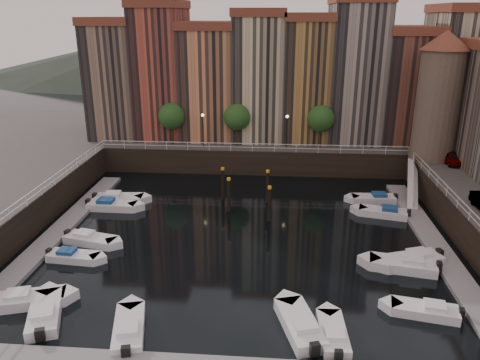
# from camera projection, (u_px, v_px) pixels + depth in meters

# --- Properties ---
(ground) EXTENTS (200.00, 200.00, 0.00)m
(ground) POSITION_uv_depth(u_px,v_px,m) (242.00, 234.00, 41.17)
(ground) COLOR black
(ground) RESTS_ON ground
(quay_far) EXTENTS (80.00, 20.00, 3.00)m
(quay_far) POSITION_uv_depth(u_px,v_px,m) (256.00, 142.00, 65.10)
(quay_far) COLOR black
(quay_far) RESTS_ON ground
(dock_left) EXTENTS (2.00, 28.00, 0.35)m
(dock_left) POSITION_uv_depth(u_px,v_px,m) (59.00, 231.00, 41.38)
(dock_left) COLOR gray
(dock_left) RESTS_ON ground
(dock_right) EXTENTS (2.00, 28.00, 0.35)m
(dock_right) POSITION_uv_depth(u_px,v_px,m) (435.00, 244.00, 38.97)
(dock_right) COLOR gray
(dock_right) RESTS_ON ground
(mountains) EXTENTS (145.00, 100.00, 18.00)m
(mountains) POSITION_uv_depth(u_px,v_px,m) (275.00, 51.00, 141.75)
(mountains) COLOR #2D382D
(mountains) RESTS_ON ground
(far_terrace) EXTENTS (48.70, 10.30, 17.50)m
(far_terrace) POSITION_uv_depth(u_px,v_px,m) (282.00, 76.00, 59.35)
(far_terrace) COLOR #816852
(far_terrace) RESTS_ON quay_far
(corner_tower) EXTENTS (5.20, 5.20, 13.80)m
(corner_tower) POSITION_uv_depth(u_px,v_px,m) (439.00, 95.00, 49.90)
(corner_tower) COLOR #6B5B4C
(corner_tower) RESTS_ON quay_right
(promenade_trees) EXTENTS (21.20, 3.20, 5.20)m
(promenade_trees) POSITION_uv_depth(u_px,v_px,m) (242.00, 117.00, 56.17)
(promenade_trees) COLOR black
(promenade_trees) RESTS_ON quay_far
(street_lamps) EXTENTS (10.36, 0.36, 4.18)m
(street_lamps) POSITION_uv_depth(u_px,v_px,m) (245.00, 125.00, 55.44)
(street_lamps) COLOR black
(street_lamps) RESTS_ON quay_far
(railings) EXTENTS (36.08, 34.04, 0.52)m
(railings) POSITION_uv_depth(u_px,v_px,m) (246.00, 176.00, 44.50)
(railings) COLOR white
(railings) RESTS_ON ground
(gangway) EXTENTS (2.78, 8.32, 3.73)m
(gangway) POSITION_uv_depth(u_px,v_px,m) (413.00, 181.00, 48.66)
(gangway) COLOR white
(gangway) RESTS_ON ground
(mooring_pilings) EXTENTS (5.28, 5.48, 3.78)m
(mooring_pilings) POSITION_uv_depth(u_px,v_px,m) (247.00, 193.00, 46.21)
(mooring_pilings) COLOR black
(mooring_pilings) RESTS_ON ground
(boat_left_0) EXTENTS (5.08, 3.09, 1.14)m
(boat_left_0) POSITION_uv_depth(u_px,v_px,m) (27.00, 300.00, 31.06)
(boat_left_0) COLOR white
(boat_left_0) RESTS_ON ground
(boat_left_1) EXTENTS (4.34, 1.90, 0.98)m
(boat_left_1) POSITION_uv_depth(u_px,v_px,m) (73.00, 256.00, 36.72)
(boat_left_1) COLOR white
(boat_left_1) RESTS_ON ground
(boat_left_2) EXTENTS (4.84, 2.69, 1.08)m
(boat_left_2) POSITION_uv_depth(u_px,v_px,m) (90.00, 239.00, 39.42)
(boat_left_2) COLOR white
(boat_left_2) RESTS_ON ground
(boat_left_3) EXTENTS (5.07, 1.89, 1.16)m
(boat_left_3) POSITION_uv_depth(u_px,v_px,m) (111.00, 205.00, 46.37)
(boat_left_3) COLOR white
(boat_left_3) RESTS_ON ground
(boat_left_4) EXTENTS (5.21, 2.24, 1.18)m
(boat_left_4) POSITION_uv_depth(u_px,v_px,m) (118.00, 199.00, 48.08)
(boat_left_4) COLOR white
(boat_left_4) RESTS_ON ground
(boat_right_0) EXTENTS (4.53, 2.38, 1.01)m
(boat_right_0) POSITION_uv_depth(u_px,v_px,m) (426.00, 310.00, 29.99)
(boat_right_0) COLOR white
(boat_right_0) RESTS_ON ground
(boat_right_1) EXTENTS (5.31, 2.75, 1.19)m
(boat_right_1) POSITION_uv_depth(u_px,v_px,m) (404.00, 265.00, 35.31)
(boat_right_1) COLOR white
(boat_right_1) RESTS_ON ground
(boat_right_2) EXTENTS (5.26, 3.39, 1.18)m
(boat_right_2) POSITION_uv_depth(u_px,v_px,m) (412.00, 260.00, 36.04)
(boat_right_2) COLOR white
(boat_right_2) RESTS_ON ground
(boat_right_3) EXTENTS (4.88, 2.71, 1.09)m
(boat_right_3) POSITION_uv_depth(u_px,v_px,m) (384.00, 212.00, 44.77)
(boat_right_3) COLOR white
(boat_right_3) RESTS_ON ground
(boat_right_4) EXTENTS (4.68, 1.89, 1.06)m
(boat_right_4) POSITION_uv_depth(u_px,v_px,m) (374.00, 199.00, 48.17)
(boat_right_4) COLOR white
(boat_right_4) RESTS_ON ground
(boat_near_0) EXTENTS (3.39, 5.17, 1.17)m
(boat_near_0) POSITION_uv_depth(u_px,v_px,m) (45.00, 314.00, 29.54)
(boat_near_0) COLOR white
(boat_near_0) RESTS_ON ground
(boat_near_1) EXTENTS (2.79, 4.99, 1.12)m
(boat_near_1) POSITION_uv_depth(u_px,v_px,m) (129.00, 329.00, 28.12)
(boat_near_1) COLOR white
(boat_near_1) RESTS_ON ground
(boat_near_2) EXTENTS (3.22, 5.38, 1.21)m
(boat_near_2) POSITION_uv_depth(u_px,v_px,m) (300.00, 326.00, 28.43)
(boat_near_2) COLOR white
(boat_near_2) RESTS_ON ground
(boat_near_3) EXTENTS (1.73, 4.37, 1.00)m
(boat_near_3) POSITION_uv_depth(u_px,v_px,m) (333.00, 334.00, 27.76)
(boat_near_3) COLOR white
(boat_near_3) RESTS_ON ground
(car_a) EXTENTS (2.16, 4.25, 1.39)m
(car_a) POSITION_uv_depth(u_px,v_px,m) (451.00, 158.00, 50.25)
(car_a) COLOR gray
(car_a) RESTS_ON quay_right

